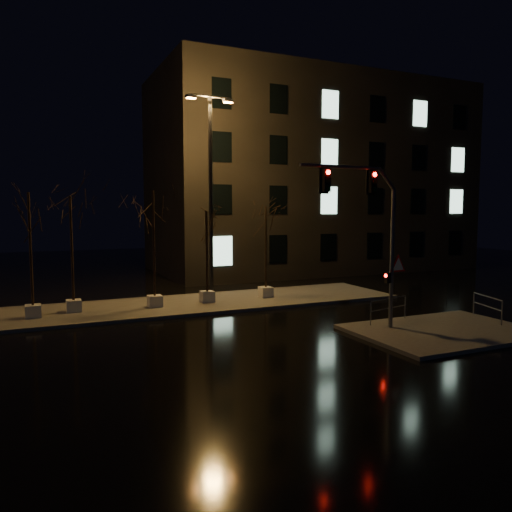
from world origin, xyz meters
name	(u,v)px	position (x,y,z in m)	size (l,w,h in m)	color
ground	(234,332)	(0.00, 0.00, 0.00)	(90.00, 90.00, 0.00)	black
median	(190,304)	(0.00, 6.00, 0.07)	(22.00, 5.00, 0.15)	#4F4C47
sidewalk_corner	(444,331)	(7.50, -3.50, 0.07)	(7.00, 5.00, 0.15)	#4F4C47
building	(310,177)	(14.00, 18.00, 7.50)	(25.00, 12.00, 15.00)	black
tree_0	(29,220)	(-7.25, 5.57, 4.39)	(1.80, 1.80, 5.59)	silver
tree_1	(71,222)	(-5.53, 6.15, 4.29)	(1.80, 1.80, 5.46)	silver
tree_2	(153,216)	(-1.84, 5.76, 4.53)	(1.80, 1.80, 5.77)	silver
tree_3	(207,231)	(0.90, 5.95, 3.75)	(1.80, 1.80, 4.74)	silver
tree_4	(266,227)	(4.23, 5.98, 3.95)	(1.80, 1.80, 5.01)	silver
traffic_signal_mast	(373,224)	(4.79, -2.44, 4.30)	(5.17, 0.52, 6.32)	slate
streetlight_main	(211,182)	(1.62, 7.35, 6.30)	(2.67, 0.55, 10.67)	black
guard_rail_a	(389,306)	(6.40, -1.50, 0.81)	(2.27, 0.56, 1.00)	slate
guard_rail_b	(487,304)	(10.50, -2.94, 0.81)	(0.68, 2.06, 1.02)	slate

